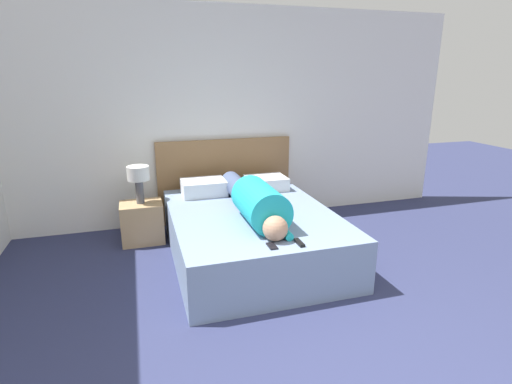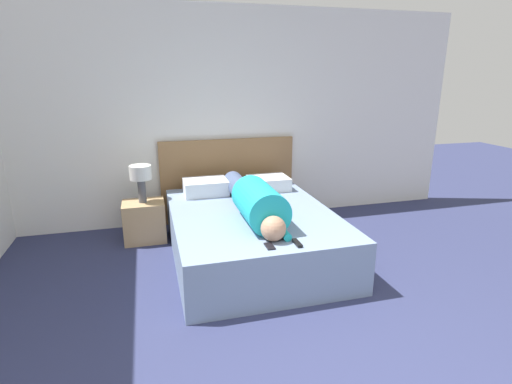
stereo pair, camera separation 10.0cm
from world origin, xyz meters
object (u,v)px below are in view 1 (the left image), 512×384
person_lying (254,201)px  pillow_near_headboard (204,187)px  pillow_second (266,183)px  tv_remote (299,243)px  bed (252,234)px  cell_phone (272,246)px  nightstand (142,222)px  table_lamp (138,177)px

person_lying → pillow_near_headboard: person_lying is taller
pillow_second → tv_remote: (-0.25, -1.61, -0.06)m
person_lying → pillow_second: 0.99m
bed → pillow_second: pillow_second is taller
bed → person_lying: (-0.02, -0.15, 0.41)m
pillow_second → cell_phone: 1.67m
nightstand → tv_remote: 2.03m
pillow_second → cell_phone: bearing=-106.7°
pillow_second → tv_remote: size_ratio=3.11×
pillow_near_headboard → cell_phone: size_ratio=3.77×
person_lying → pillow_second: (0.42, 0.89, -0.09)m
nightstand → table_lamp: 0.53m
pillow_near_headboard → pillow_second: size_ratio=1.05×
pillow_second → table_lamp: bearing=-179.6°
tv_remote → pillow_second: bearing=81.2°
bed → table_lamp: (-1.06, 0.73, 0.51)m
person_lying → tv_remote: bearing=-77.0°
person_lying → cell_phone: person_lying is taller
table_lamp → pillow_second: size_ratio=0.89×
nightstand → tv_remote: tv_remote is taller
pillow_second → bed: bearing=-118.3°
nightstand → person_lying: 1.43m
nightstand → tv_remote: (1.21, -1.60, 0.27)m
bed → pillow_second: size_ratio=4.41×
pillow_near_headboard → tv_remote: pillow_near_headboard is taller
nightstand → cell_phone: 1.89m
person_lying → table_lamp: bearing=139.7°
person_lying → pillow_second: size_ratio=3.64×
table_lamp → tv_remote: 2.02m
pillow_near_headboard → tv_remote: 1.69m
bed → pillow_near_headboard: pillow_near_headboard is taller
table_lamp → pillow_near_headboard: table_lamp is taller
nightstand → cell_phone: (0.98, -1.59, 0.27)m
nightstand → pillow_near_headboard: bearing=0.8°
pillow_second → cell_phone: pillow_second is taller
nightstand → bed: bearing=-34.5°
cell_phone → table_lamp: bearing=121.6°
bed → nightstand: 1.29m
nightstand → pillow_near_headboard: 0.78m
cell_phone → person_lying: bearing=84.9°
table_lamp → tv_remote: size_ratio=2.77×
person_lying → pillow_near_headboard: bearing=110.7°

